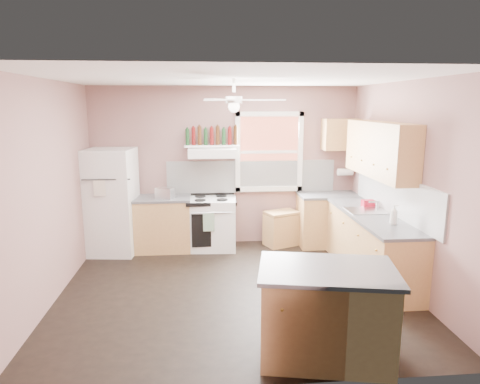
{
  "coord_description": "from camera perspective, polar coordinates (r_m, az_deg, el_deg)",
  "views": [
    {
      "loc": [
        -0.4,
        -5.26,
        2.39
      ],
      "look_at": [
        0.1,
        0.3,
        1.25
      ],
      "focal_mm": 32.0,
      "sensor_mm": 36.0,
      "label": 1
    }
  ],
  "objects": [
    {
      "name": "floor",
      "position": [
        5.79,
        -0.74,
        -12.83
      ],
      "size": [
        4.5,
        4.5,
        0.0
      ],
      "primitive_type": "plane",
      "color": "black",
      "rests_on": "ground"
    },
    {
      "name": "ceiling",
      "position": [
        5.29,
        -0.82,
        14.9
      ],
      "size": [
        4.5,
        4.5,
        0.0
      ],
      "primitive_type": "plane",
      "color": "white",
      "rests_on": "ground"
    },
    {
      "name": "wall_back",
      "position": [
        7.37,
        -1.98,
        3.43
      ],
      "size": [
        4.5,
        0.05,
        2.7
      ],
      "primitive_type": "cube",
      "color": "#835D58",
      "rests_on": "ground"
    },
    {
      "name": "wall_right",
      "position": [
        5.99,
        21.47,
        0.74
      ],
      "size": [
        0.05,
        4.0,
        2.7
      ],
      "primitive_type": "cube",
      "color": "#835D58",
      "rests_on": "ground"
    },
    {
      "name": "wall_left",
      "position": [
        5.68,
        -24.31,
        -0.05
      ],
      "size": [
        0.05,
        4.0,
        2.7
      ],
      "primitive_type": "cube",
      "color": "#835D58",
      "rests_on": "ground"
    },
    {
      "name": "backsplash_back",
      "position": [
        7.4,
        1.53,
        2.09
      ],
      "size": [
        2.9,
        0.03,
        0.55
      ],
      "primitive_type": "cube",
      "color": "white",
      "rests_on": "wall_back"
    },
    {
      "name": "backsplash_right",
      "position": [
        6.27,
        19.81,
        -0.32
      ],
      "size": [
        0.03,
        2.6,
        0.55
      ],
      "primitive_type": "cube",
      "color": "white",
      "rests_on": "wall_right"
    },
    {
      "name": "window_view",
      "position": [
        7.38,
        3.88,
        5.37
      ],
      "size": [
        1.0,
        0.02,
        1.2
      ],
      "primitive_type": "cube",
      "color": "brown",
      "rests_on": "wall_back"
    },
    {
      "name": "window_frame",
      "position": [
        7.35,
        3.91,
        5.35
      ],
      "size": [
        1.16,
        0.07,
        1.36
      ],
      "primitive_type": "cube",
      "color": "white",
      "rests_on": "wall_back"
    },
    {
      "name": "refrigerator",
      "position": [
        7.21,
        -16.66,
        -1.24
      ],
      "size": [
        0.8,
        0.78,
        1.71
      ],
      "primitive_type": "cube",
      "rotation": [
        0.0,
        0.0,
        -0.11
      ],
      "color": "white",
      "rests_on": "floor"
    },
    {
      "name": "base_cabinet_left",
      "position": [
        7.26,
        -10.19,
        -4.3
      ],
      "size": [
        0.9,
        0.6,
        0.86
      ],
      "primitive_type": "cube",
      "color": "#AB7B47",
      "rests_on": "floor"
    },
    {
      "name": "counter_left",
      "position": [
        7.15,
        -10.32,
        -0.83
      ],
      "size": [
        0.92,
        0.62,
        0.04
      ],
      "primitive_type": "cube",
      "color": "#49494B",
      "rests_on": "base_cabinet_left"
    },
    {
      "name": "toaster",
      "position": [
        7.01,
        -9.98,
        -0.15
      ],
      "size": [
        0.32,
        0.26,
        0.18
      ],
      "primitive_type": "cube",
      "rotation": [
        0.0,
        0.0,
        -0.42
      ],
      "color": "silver",
      "rests_on": "counter_left"
    },
    {
      "name": "stove",
      "position": [
        7.23,
        -3.83,
        -4.2
      ],
      "size": [
        0.86,
        0.7,
        0.86
      ],
      "primitive_type": "cube",
      "rotation": [
        0.0,
        0.0,
        -0.08
      ],
      "color": "white",
      "rests_on": "floor"
    },
    {
      "name": "range_hood",
      "position": [
        7.06,
        -3.74,
        5.25
      ],
      "size": [
        0.78,
        0.5,
        0.14
      ],
      "primitive_type": "cube",
      "color": "white",
      "rests_on": "wall_back"
    },
    {
      "name": "bottle_shelf",
      "position": [
        7.16,
        -3.78,
        6.15
      ],
      "size": [
        0.9,
        0.26,
        0.03
      ],
      "primitive_type": "cube",
      "color": "white",
      "rests_on": "range_hood"
    },
    {
      "name": "cart",
      "position": [
        7.45,
        5.54,
        -5.02
      ],
      "size": [
        0.64,
        0.54,
        0.55
      ],
      "primitive_type": "cube",
      "rotation": [
        0.0,
        0.0,
        0.39
      ],
      "color": "#AB7B47",
      "rests_on": "floor"
    },
    {
      "name": "base_cabinet_corner",
      "position": [
        7.55,
        11.63,
        -3.75
      ],
      "size": [
        1.0,
        0.6,
        0.86
      ],
      "primitive_type": "cube",
      "color": "#AB7B47",
      "rests_on": "floor"
    },
    {
      "name": "base_cabinet_right",
      "position": [
        6.35,
        17.0,
        -6.97
      ],
      "size": [
        0.6,
        2.2,
        0.86
      ],
      "primitive_type": "cube",
      "color": "#AB7B47",
      "rests_on": "floor"
    },
    {
      "name": "counter_corner",
      "position": [
        7.44,
        11.77,
        -0.41
      ],
      "size": [
        1.02,
        0.62,
        0.04
      ],
      "primitive_type": "cube",
      "color": "#49494B",
      "rests_on": "base_cabinet_corner"
    },
    {
      "name": "counter_right",
      "position": [
        6.22,
        17.16,
        -3.04
      ],
      "size": [
        0.62,
        2.22,
        0.04
      ],
      "primitive_type": "cube",
      "color": "#49494B",
      "rests_on": "base_cabinet_right"
    },
    {
      "name": "sink",
      "position": [
        6.4,
        16.5,
        -2.46
      ],
      "size": [
        0.55,
        0.45,
        0.03
      ],
      "primitive_type": "cube",
      "color": "silver",
      "rests_on": "counter_right"
    },
    {
      "name": "faucet",
      "position": [
        6.44,
        17.86,
        -1.77
      ],
      "size": [
        0.03,
        0.03,
        0.14
      ],
      "primitive_type": "cylinder",
      "color": "silver",
      "rests_on": "sink"
    },
    {
      "name": "upper_cabinet_right",
      "position": [
        6.3,
        18.15,
        5.42
      ],
      "size": [
        0.33,
        1.8,
        0.76
      ],
      "primitive_type": "cube",
      "color": "#AB7B47",
      "rests_on": "wall_right"
    },
    {
      "name": "upper_cabinet_corner",
      "position": [
        7.49,
        13.28,
        7.49
      ],
      "size": [
        0.6,
        0.33,
        0.52
      ],
      "primitive_type": "cube",
      "color": "#AB7B47",
      "rests_on": "wall_back"
    },
    {
      "name": "paper_towel",
      "position": [
        7.62,
        13.84,
        2.61
      ],
      "size": [
        0.26,
        0.12,
        0.12
      ],
      "primitive_type": "cylinder",
      "rotation": [
        0.0,
        1.57,
        0.0
      ],
      "color": "white",
      "rests_on": "wall_back"
    },
    {
      "name": "island",
      "position": [
        4.31,
        11.37,
        -15.76
      ],
      "size": [
        1.32,
        0.98,
        0.86
      ],
      "primitive_type": "cube",
      "rotation": [
        0.0,
        0.0,
        -0.2
      ],
      "color": "#AB7B47",
      "rests_on": "floor"
    },
    {
      "name": "island_top",
      "position": [
        4.12,
        11.62,
        -10.2
      ],
      "size": [
        1.4,
        1.06,
        0.04
      ],
      "primitive_type": "cube",
      "rotation": [
        0.0,
        0.0,
        -0.2
      ],
      "color": "#49494B",
      "rests_on": "island"
    },
    {
      "name": "ceiling_fan_hub",
      "position": [
        5.28,
        -0.81,
        12.19
      ],
      "size": [
        0.2,
        0.2,
        0.08
      ],
      "primitive_type": "cylinder",
      "color": "white",
      "rests_on": "ceiling"
    },
    {
      "name": "soap_bottle",
      "position": [
        5.75,
        19.84,
        -2.87
      ],
      "size": [
        0.13,
        0.13,
        0.25
      ],
      "primitive_type": "imported",
      "rotation": [
        0.0,
        0.0,
        1.07
      ],
      "color": "silver",
      "rests_on": "counter_right"
    },
    {
      "name": "red_caddy",
      "position": [
        6.66,
        16.71,
        -1.45
      ],
      "size": [
        0.19,
        0.13,
        0.1
      ],
      "primitive_type": "cube",
      "rotation": [
        0.0,
        0.0,
        0.06
      ],
      "color": "maroon",
      "rests_on": "counter_right"
    },
    {
      "name": "wine_bottles",
      "position": [
        7.15,
        -3.76,
        7.43
      ],
      "size": [
        0.86,
        0.06,
        0.31
      ],
      "color": "#143819",
      "rests_on": "bottle_shelf"
    }
  ]
}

